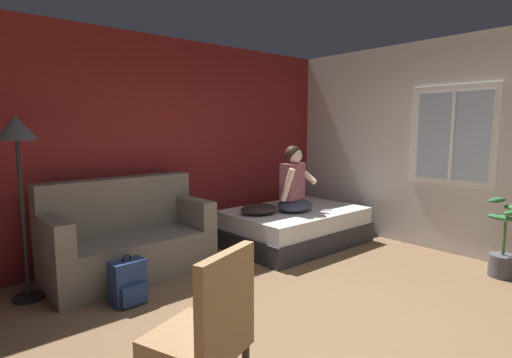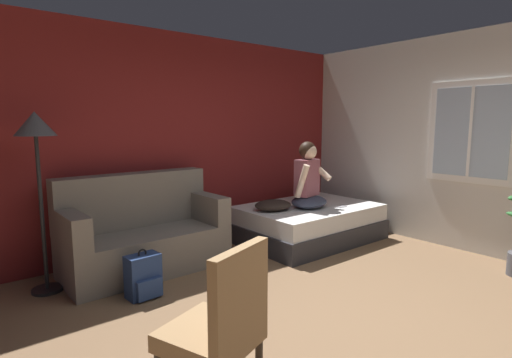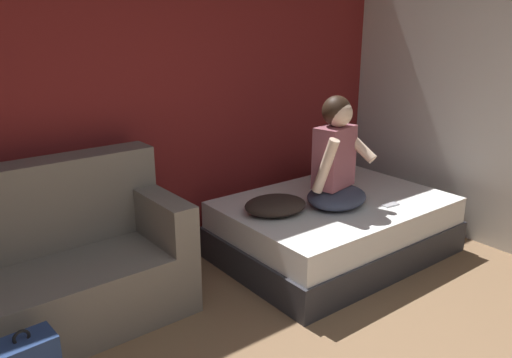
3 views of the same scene
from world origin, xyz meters
name	(u,v)px [view 3 (image 3 of 3)]	position (x,y,z in m)	size (l,w,h in m)	color
wall_back_accent	(99,98)	(0.00, 2.88, 1.35)	(10.49, 0.16, 2.70)	maroon
bed	(334,227)	(1.56, 1.95, 0.24)	(1.86, 1.30, 0.48)	#2D2D33
couch	(46,270)	(-0.65, 2.33, 0.39)	(1.71, 0.85, 1.04)	slate
person_seated	(336,163)	(1.45, 1.87, 0.84)	(0.60, 0.54, 0.88)	#383D51
throw_pillow	(275,205)	(0.97, 2.02, 0.55)	(0.48, 0.36, 0.14)	#2D231E
cell_phone	(390,205)	(1.82, 1.60, 0.48)	(0.07, 0.14, 0.01)	#B7B7BC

